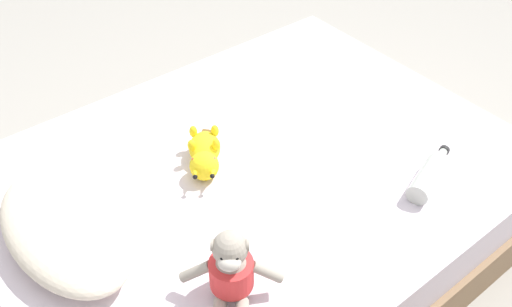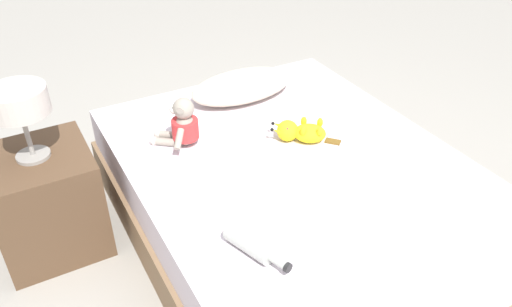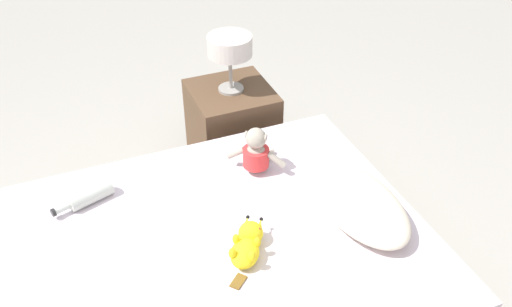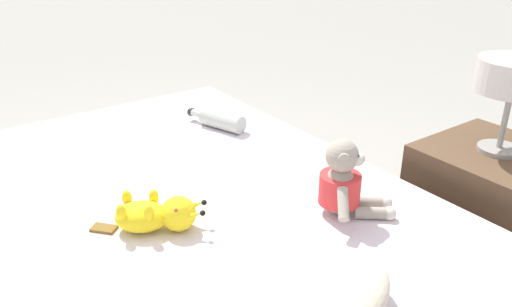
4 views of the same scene
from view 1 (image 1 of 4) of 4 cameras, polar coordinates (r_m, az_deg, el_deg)
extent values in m
plane|color=#9E998E|center=(2.22, 0.00, -9.14)|extent=(16.00, 16.00, 0.00)
cube|color=#846647|center=(2.13, 0.00, -7.26)|extent=(1.42, 1.86, 0.22)
cube|color=silver|center=(1.98, 0.00, -3.25)|extent=(1.37, 1.80, 0.20)
ellipsoid|color=beige|center=(1.72, -19.39, -7.44)|extent=(0.59, 0.34, 0.13)
ellipsoid|color=#9E9384|center=(1.51, -2.58, -12.48)|extent=(0.15, 0.15, 0.15)
cylinder|color=red|center=(1.51, -2.59, -12.37)|extent=(0.17, 0.17, 0.09)
sphere|color=#9E9384|center=(1.42, -2.72, -9.85)|extent=(0.10, 0.10, 0.10)
ellipsoid|color=beige|center=(1.40, -2.78, -11.34)|extent=(0.07, 0.08, 0.04)
sphere|color=black|center=(1.39, -2.04, -10.88)|extent=(0.01, 0.01, 0.01)
sphere|color=black|center=(1.39, -3.55, -10.86)|extent=(0.01, 0.01, 0.01)
cylinder|color=#9E9384|center=(1.41, -0.86, -9.57)|extent=(0.03, 0.03, 0.03)
cylinder|color=#9E9384|center=(1.41, -4.60, -9.52)|extent=(0.03, 0.03, 0.03)
cylinder|color=#9E9384|center=(1.50, 1.15, -12.29)|extent=(0.08, 0.09, 0.08)
cylinder|color=#9E9384|center=(1.51, -6.31, -12.17)|extent=(0.08, 0.09, 0.08)
ellipsoid|color=yellow|center=(1.92, -5.39, 0.61)|extent=(0.19, 0.18, 0.08)
sphere|color=yellow|center=(1.84, -5.43, -1.29)|extent=(0.10, 0.10, 0.10)
cone|color=yellow|center=(1.80, -4.57, -1.94)|extent=(0.07, 0.06, 0.05)
sphere|color=black|center=(1.77, -4.58, -2.38)|extent=(0.02, 0.02, 0.02)
cone|color=yellow|center=(1.80, -6.35, -2.02)|extent=(0.07, 0.06, 0.05)
sphere|color=black|center=(1.78, -6.39, -2.45)|extent=(0.02, 0.02, 0.02)
sphere|color=red|center=(1.82, -4.54, -0.62)|extent=(0.02, 0.02, 0.02)
sphere|color=red|center=(1.82, -6.43, -0.70)|extent=(0.02, 0.02, 0.02)
ellipsoid|color=yellow|center=(1.87, -4.19, 0.94)|extent=(0.04, 0.04, 0.05)
ellipsoid|color=yellow|center=(1.88, -6.75, 0.83)|extent=(0.04, 0.04, 0.05)
ellipsoid|color=yellow|center=(1.93, -4.32, 2.38)|extent=(0.04, 0.04, 0.05)
ellipsoid|color=yellow|center=(1.93, -6.57, 2.28)|extent=(0.04, 0.04, 0.05)
cube|color=brown|center=(2.03, -5.30, 1.83)|extent=(0.08, 0.08, 0.01)
cylinder|color=#B7BCB2|center=(1.89, 17.45, -2.55)|extent=(0.13, 0.21, 0.07)
cylinder|color=#B7BCB2|center=(1.99, 18.71, -0.33)|extent=(0.05, 0.07, 0.03)
cylinder|color=black|center=(2.02, 19.08, 0.32)|extent=(0.04, 0.02, 0.04)
camera|label=2|loc=(2.39, 58.34, 24.99)|focal=36.03mm
camera|label=3|loc=(2.99, -18.18, 46.85)|focal=39.71mm
camera|label=4|loc=(1.82, -50.95, 11.11)|focal=36.08mm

